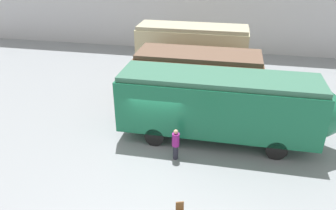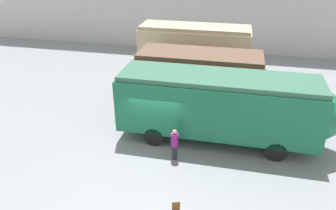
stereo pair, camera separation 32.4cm
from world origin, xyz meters
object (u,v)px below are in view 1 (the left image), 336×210
Objects in this scene: passenger_coach_wooden at (198,75)px; visitor_person at (176,143)px; streamlined_locomotive at (234,105)px; passenger_coach_vintage at (192,48)px.

passenger_coach_wooden is 4.63× the size of visitor_person.
passenger_coach_wooden is 0.62× the size of streamlined_locomotive.
passenger_coach_wooden is at bearing 121.79° from streamlined_locomotive.
passenger_coach_vintage is 4.91× the size of visitor_person.
streamlined_locomotive is 7.47× the size of visitor_person.
passenger_coach_wooden is 4.15m from streamlined_locomotive.
streamlined_locomotive reaches higher than passenger_coach_wooden.
passenger_coach_vintage is 0.66× the size of streamlined_locomotive.
visitor_person is at bearing -92.96° from passenger_coach_wooden.
passenger_coach_wooden is (0.95, -4.26, -0.36)m from passenger_coach_vintage.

